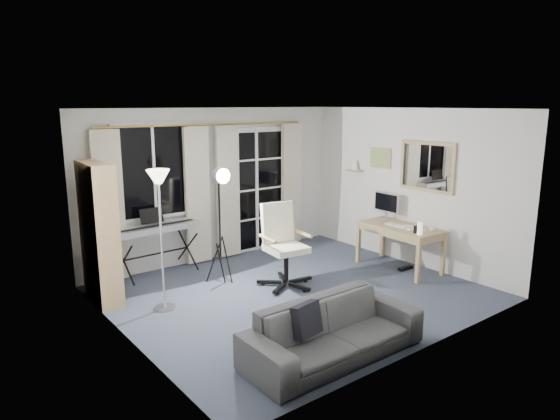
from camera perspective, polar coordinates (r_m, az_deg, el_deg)
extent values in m
cube|color=#353B4D|center=(6.73, 1.70, -9.50)|extent=(4.50, 4.00, 0.02)
cube|color=white|center=(7.48, -14.32, 4.30)|extent=(1.20, 0.06, 1.40)
cube|color=black|center=(7.45, -14.22, 4.28)|extent=(1.10, 0.02, 1.30)
cube|color=white|center=(7.44, -14.19, 4.27)|extent=(0.04, 0.03, 1.30)
cube|color=white|center=(8.41, -2.85, 2.23)|extent=(1.32, 0.06, 2.11)
cube|color=black|center=(8.22, -4.44, 1.98)|extent=(0.55, 0.02, 1.95)
cube|color=black|center=(8.56, -1.08, 2.42)|extent=(0.55, 0.02, 1.95)
cube|color=white|center=(8.38, -2.69, 2.19)|extent=(0.05, 0.04, 2.05)
cube|color=white|center=(8.48, -2.66, -0.97)|extent=(1.15, 0.03, 0.03)
cube|color=white|center=(8.38, -2.69, 2.36)|extent=(1.15, 0.03, 0.03)
cube|color=white|center=(8.31, -2.73, 5.76)|extent=(1.15, 0.03, 0.03)
cylinder|color=gold|center=(7.75, -8.14, 9.65)|extent=(3.50, 0.03, 0.03)
cube|color=beige|center=(7.21, -18.92, 0.35)|extent=(0.40, 0.07, 2.10)
cube|color=beige|center=(7.73, -9.44, 1.61)|extent=(0.40, 0.07, 2.10)
cube|color=beige|center=(8.00, -5.97, 2.06)|extent=(0.40, 0.07, 2.10)
cube|color=beige|center=(8.74, 1.30, 2.98)|extent=(0.40, 0.07, 2.10)
cube|color=tan|center=(6.23, -18.97, -3.27)|extent=(0.28, 0.04, 1.77)
cube|color=tan|center=(6.98, -20.82, -1.79)|extent=(0.28, 0.04, 1.77)
cube|color=tan|center=(6.58, -21.03, -2.63)|extent=(0.06, 0.80, 1.77)
cube|color=tan|center=(6.86, -19.43, -9.44)|extent=(0.32, 0.81, 0.02)
cube|color=tan|center=(6.75, -19.62, -6.85)|extent=(0.32, 0.81, 0.02)
cube|color=tan|center=(6.66, -19.83, -4.11)|extent=(0.32, 0.81, 0.02)
cube|color=tan|center=(6.57, -20.04, -1.29)|extent=(0.32, 0.81, 0.02)
cube|color=tan|center=(6.51, -20.25, 1.59)|extent=(0.32, 0.81, 0.02)
cube|color=tan|center=(6.46, -20.50, 4.92)|extent=(0.32, 0.81, 0.02)
cube|color=beige|center=(6.42, -18.75, -6.60)|extent=(0.20, 0.06, 0.23)
cube|color=tan|center=(6.51, -18.96, -6.59)|extent=(0.20, 0.05, 0.18)
cube|color=#323232|center=(6.57, -19.14, -6.31)|extent=(0.20, 0.04, 0.20)
cube|color=tan|center=(6.62, -19.33, -5.90)|extent=(0.20, 0.04, 0.26)
cube|color=beige|center=(6.69, -19.47, -5.98)|extent=(0.20, 0.06, 0.21)
cube|color=#A0552D|center=(6.77, -19.66, -5.77)|extent=(0.20, 0.04, 0.21)
cube|color=#2B4F83|center=(6.83, -19.82, -5.60)|extent=(0.20, 0.05, 0.22)
cube|color=tan|center=(6.90, -19.99, -5.48)|extent=(0.20, 0.04, 0.20)
cube|color=#A0552D|center=(6.96, -20.13, -5.32)|extent=(0.20, 0.06, 0.21)
cube|color=#323232|center=(7.04, -20.32, -5.06)|extent=(0.20, 0.03, 0.23)
cube|color=#2B4F83|center=(6.32, -18.96, -3.64)|extent=(0.20, 0.04, 0.24)
cube|color=#323232|center=(6.38, -19.12, -3.53)|extent=(0.20, 0.06, 0.24)
cube|color=#323232|center=(6.47, -19.33, -3.49)|extent=(0.20, 0.04, 0.20)
cube|color=#2B4F83|center=(6.53, -19.49, -3.42)|extent=(0.20, 0.04, 0.19)
cube|color=#2B4F83|center=(6.59, -19.65, -3.22)|extent=(0.20, 0.04, 0.21)
cube|color=#323232|center=(6.65, -19.81, -2.94)|extent=(0.20, 0.04, 0.24)
cube|color=#323232|center=(6.71, -19.95, -3.02)|extent=(0.20, 0.05, 0.19)
cube|color=#B6BF47|center=(6.78, -20.12, -2.83)|extent=(0.20, 0.04, 0.21)
cube|color=tan|center=(6.85, -20.28, -2.66)|extent=(0.20, 0.03, 0.22)
cube|color=#323232|center=(6.91, -20.41, -2.59)|extent=(0.20, 0.03, 0.21)
cube|color=#A0552D|center=(6.24, -19.18, -0.63)|extent=(0.20, 0.04, 0.25)
cube|color=#323232|center=(6.31, -19.33, -0.78)|extent=(0.20, 0.03, 0.19)
cube|color=beige|center=(6.36, -19.50, -0.35)|extent=(0.20, 0.04, 0.27)
cube|color=beige|center=(6.42, -19.65, -0.35)|extent=(0.20, 0.04, 0.24)
cube|color=tan|center=(6.49, -19.79, -0.45)|extent=(0.20, 0.04, 0.20)
cube|color=#2B4F83|center=(6.55, -19.95, -0.32)|extent=(0.20, 0.05, 0.20)
cylinder|color=#B2B2B7|center=(6.39, -13.02, -10.79)|extent=(0.34, 0.34, 0.03)
cylinder|color=#B2B2B7|center=(6.13, -13.38, -3.85)|extent=(0.04, 0.04, 1.59)
cone|color=#FFE5B2|center=(5.96, -13.76, 3.73)|extent=(0.36, 0.36, 0.16)
cylinder|color=black|center=(7.22, -17.44, -5.54)|extent=(0.06, 0.62, 0.56)
cylinder|color=black|center=(7.22, -17.44, -5.54)|extent=(0.06, 0.62, 0.56)
cylinder|color=black|center=(7.64, -10.58, -4.22)|extent=(0.06, 0.62, 0.56)
cylinder|color=black|center=(7.64, -10.58, -4.22)|extent=(0.06, 0.62, 0.56)
cylinder|color=black|center=(7.41, -13.91, -4.87)|extent=(0.99, 0.07, 0.02)
cube|color=silver|center=(7.31, -14.06, -2.04)|extent=(1.31, 0.39, 0.09)
cube|color=white|center=(7.24, -13.79, -1.89)|extent=(1.20, 0.20, 0.01)
cube|color=black|center=(7.27, -13.94, -1.76)|extent=(1.15, 0.14, 0.01)
cube|color=black|center=(7.36, -14.47, -0.62)|extent=(0.35, 0.09, 0.21)
cylinder|color=black|center=(7.09, -6.04, -5.75)|extent=(0.03, 0.26, 0.67)
cylinder|color=black|center=(7.08, -7.59, -5.81)|extent=(0.23, 0.13, 0.67)
cylinder|color=black|center=(6.93, -6.74, -6.20)|extent=(0.22, 0.15, 0.67)
cylinder|color=black|center=(6.86, -6.92, -0.75)|extent=(0.03, 0.03, 1.15)
cylinder|color=silver|center=(6.72, -6.81, 3.93)|extent=(0.22, 0.13, 0.22)
cylinder|color=white|center=(6.66, -6.49, 3.87)|extent=(0.19, 0.03, 0.19)
cube|color=black|center=(7.05, 2.36, -7.96)|extent=(0.35, 0.09, 0.04)
cylinder|color=black|center=(7.10, 2.95, -8.00)|extent=(0.06, 0.06, 0.05)
cube|color=black|center=(7.15, 0.26, -7.67)|extent=(0.19, 0.33, 0.04)
cylinder|color=black|center=(7.23, 0.11, -7.60)|extent=(0.06, 0.06, 0.05)
cube|color=black|center=(6.95, -1.25, -8.25)|extent=(0.29, 0.27, 0.04)
cylinder|color=black|center=(6.97, -1.96, -8.39)|extent=(0.06, 0.06, 0.05)
cube|color=black|center=(6.73, -0.08, -8.96)|extent=(0.33, 0.21, 0.04)
cylinder|color=black|center=(6.66, -0.37, -9.37)|extent=(0.06, 0.06, 0.05)
cube|color=black|center=(6.79, 2.24, -8.77)|extent=(0.12, 0.35, 0.04)
cylinder|color=black|center=(6.75, 2.81, -9.11)|extent=(0.06, 0.06, 0.05)
cylinder|color=black|center=(6.85, 0.71, -6.34)|extent=(0.07, 0.07, 0.43)
cube|color=white|center=(6.78, 0.72, -4.44)|extent=(0.55, 0.55, 0.09)
cube|color=white|center=(6.89, -0.30, -1.39)|extent=(0.48, 0.19, 0.56)
cube|color=black|center=(6.92, -0.48, -1.15)|extent=(0.46, 0.16, 0.52)
cylinder|color=tan|center=(6.61, -1.44, -3.32)|extent=(0.10, 0.43, 0.05)
cylinder|color=tan|center=(6.89, 2.61, -2.69)|extent=(0.10, 0.43, 0.05)
cube|color=#A38354|center=(7.69, 13.58, -1.91)|extent=(0.67, 1.27, 0.04)
cube|color=#A38354|center=(7.70, 13.55, -2.36)|extent=(0.63, 1.23, 0.09)
cube|color=#A38354|center=(7.21, 15.52, -5.70)|extent=(0.06, 0.06, 0.63)
cube|color=#A38354|center=(7.63, 18.15, -4.88)|extent=(0.06, 0.06, 0.63)
cube|color=#A38354|center=(7.96, 8.96, -3.71)|extent=(0.06, 0.06, 0.63)
cube|color=#A38354|center=(8.35, 11.68, -3.08)|extent=(0.06, 0.06, 0.63)
cube|color=silver|center=(8.11, 12.01, -0.93)|extent=(0.16, 0.11, 0.01)
cube|color=silver|center=(8.08, 12.05, -0.12)|extent=(0.04, 0.03, 0.20)
cube|color=silver|center=(8.06, 12.09, 0.87)|extent=(0.05, 0.48, 0.30)
cube|color=black|center=(8.04, 12.01, 0.86)|extent=(0.03, 0.44, 0.27)
cube|color=white|center=(7.67, 13.20, -1.72)|extent=(0.14, 0.38, 0.02)
cube|color=white|center=(7.47, 14.50, -2.15)|extent=(0.06, 0.09, 0.02)
cube|color=white|center=(7.63, 14.64, -1.92)|extent=(0.22, 0.29, 0.01)
cube|color=white|center=(7.50, 15.54, -2.21)|extent=(0.20, 0.16, 0.00)
cube|color=black|center=(7.30, 15.22, -2.17)|extent=(0.05, 0.04, 0.11)
cylinder|color=white|center=(7.22, 15.69, -2.05)|extent=(0.07, 0.07, 0.18)
cube|color=black|center=(7.83, 14.13, -6.46)|extent=(0.27, 0.08, 0.04)
imported|color=silver|center=(7.46, 17.07, -1.97)|extent=(0.11, 0.09, 0.11)
cube|color=tan|center=(7.70, 16.45, 4.78)|extent=(0.04, 0.94, 0.74)
cube|color=white|center=(7.69, 16.36, 4.77)|extent=(0.01, 0.84, 0.64)
cube|color=tan|center=(8.26, 11.43, 5.85)|extent=(0.03, 0.42, 0.32)
cube|color=#48916D|center=(8.25, 11.36, 5.84)|extent=(0.00, 0.36, 0.26)
cube|color=tan|center=(8.57, 8.53, 4.49)|extent=(0.16, 0.30, 0.02)
cone|color=white|center=(8.56, 8.55, 5.09)|extent=(0.12, 0.12, 0.15)
imported|color=#2F2F31|center=(5.04, 6.15, -12.60)|extent=(1.88, 0.56, 0.74)
cube|color=black|center=(4.91, 3.07, -12.40)|extent=(0.34, 0.22, 0.33)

